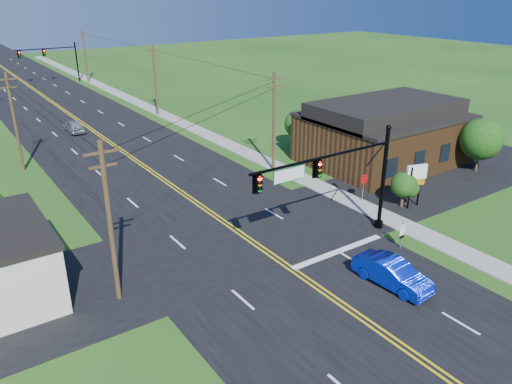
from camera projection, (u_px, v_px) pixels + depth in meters
ground at (376, 332)px, 24.74m from camera, size 260.00×260.00×0.00m
road_main at (79, 122)px, 62.86m from camera, size 16.00×220.00×0.04m
road_cross at (244, 238)px, 33.88m from camera, size 70.00×10.00×0.04m
sidewalk at (190, 127)px, 60.71m from camera, size 2.00×160.00×0.08m
signal_mast_main at (336, 178)px, 31.30m from camera, size 11.30×0.60×7.48m
signal_mast_far at (51, 57)px, 86.32m from camera, size 10.98×0.60×7.48m
brick_building at (383, 138)px, 48.02m from camera, size 14.20×11.20×4.70m
utility_pole_left_a at (110, 221)px, 25.60m from camera, size 1.80×0.28×9.00m
utility_pole_left_b at (15, 121)px, 44.66m from camera, size 1.80×0.28×9.00m
utility_pole_right_a at (274, 120)px, 44.84m from camera, size 1.80×0.28×9.00m
utility_pole_right_b at (155, 79)px, 64.66m from camera, size 1.80×0.28×9.00m
utility_pole_right_c at (85, 55)px, 87.53m from camera, size 1.80×0.28×9.00m
tree_right_front at (481, 139)px, 45.02m from camera, size 3.80×3.80×5.00m
tree_right_back at (299, 124)px, 51.94m from camera, size 3.00×3.00×4.10m
shrub_corner at (404, 185)px, 38.08m from camera, size 2.00×2.00×2.86m
blue_car at (392, 274)px, 28.27m from camera, size 2.03×4.84×1.55m
distant_car at (74, 127)px, 58.23m from camera, size 1.75×4.23×1.43m
route_sign at (402, 233)px, 32.12m from camera, size 0.51×0.08×2.03m
stop_sign at (364, 182)px, 39.13m from camera, size 0.82×0.11×2.30m
pylon_sign at (416, 177)px, 37.79m from camera, size 1.67×0.72×3.45m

